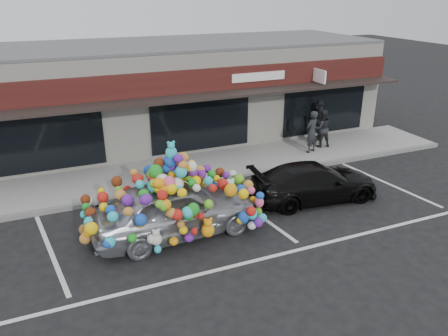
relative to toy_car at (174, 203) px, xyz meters
name	(u,v)px	position (x,y,z in m)	size (l,w,h in m)	color
ground	(169,231)	(-0.16, 0.20, -0.98)	(90.00, 90.00, 0.00)	black
shop_building	(113,96)	(-0.16, 8.64, 1.18)	(24.00, 7.20, 4.31)	white
sidewalk	(138,178)	(-0.16, 4.20, -0.91)	(26.00, 3.00, 0.15)	gray
kerb	(148,194)	(-0.16, 2.70, -0.91)	(26.00, 0.18, 0.16)	slate
parking_stripe_left	(51,251)	(-3.36, 0.40, -0.98)	(0.12, 4.40, 0.01)	silver
parking_stripe_mid	(252,210)	(2.64, 0.40, -0.98)	(0.12, 4.40, 0.01)	silver
parking_stripe_right	(387,183)	(8.04, 0.40, -0.98)	(0.12, 4.40, 0.01)	silver
lane_line	(267,258)	(1.84, -2.10, -0.98)	(14.00, 0.12, 0.01)	silver
toy_car	(174,203)	(0.00, 0.00, 0.00)	(3.37, 5.08, 2.91)	#93979D
black_sedan	(314,182)	(4.86, 0.35, -0.36)	(4.29, 1.74, 1.24)	black
pedestrian_a	(312,132)	(7.06, 3.93, 0.05)	(0.64, 0.42, 1.76)	black
pedestrian_b	(322,128)	(7.86, 4.35, -0.02)	(0.80, 0.62, 1.64)	black
pedestrian_c	(319,120)	(8.26, 5.20, 0.08)	(0.45, 1.07, 1.83)	black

